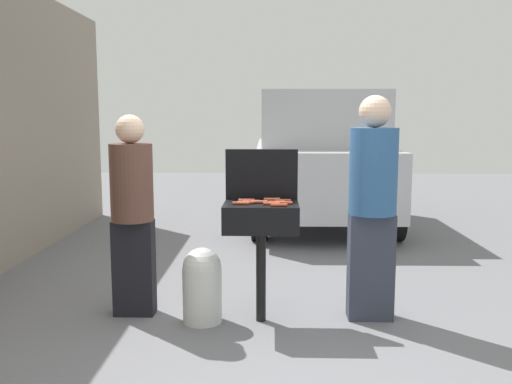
% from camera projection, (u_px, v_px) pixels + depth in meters
% --- Properties ---
extents(ground_plane, '(24.00, 24.00, 0.00)m').
position_uv_depth(ground_plane, '(262.00, 330.00, 4.37)').
color(ground_plane, slate).
extents(bbq_grill, '(0.60, 0.44, 0.98)m').
position_uv_depth(bbq_grill, '(261.00, 222.00, 4.46)').
color(bbq_grill, black).
rests_on(bbq_grill, ground).
extents(grill_lid_open, '(0.60, 0.05, 0.42)m').
position_uv_depth(grill_lid_open, '(262.00, 174.00, 4.63)').
color(grill_lid_open, black).
rests_on(grill_lid_open, bbq_grill).
extents(hot_dog_0, '(0.13, 0.03, 0.03)m').
position_uv_depth(hot_dog_0, '(246.00, 202.00, 4.41)').
color(hot_dog_0, '#B74C33').
rests_on(hot_dog_0, bbq_grill).
extents(hot_dog_1, '(0.13, 0.04, 0.03)m').
position_uv_depth(hot_dog_1, '(277.00, 202.00, 4.41)').
color(hot_dog_1, '#AD4228').
rests_on(hot_dog_1, bbq_grill).
extents(hot_dog_2, '(0.13, 0.04, 0.03)m').
position_uv_depth(hot_dog_2, '(251.00, 201.00, 4.46)').
color(hot_dog_2, '#AD4228').
rests_on(hot_dog_2, bbq_grill).
extents(hot_dog_3, '(0.13, 0.03, 0.03)m').
position_uv_depth(hot_dog_3, '(246.00, 200.00, 4.52)').
color(hot_dog_3, '#C6593D').
rests_on(hot_dog_3, bbq_grill).
extents(hot_dog_4, '(0.13, 0.04, 0.03)m').
position_uv_depth(hot_dog_4, '(283.00, 201.00, 4.50)').
color(hot_dog_4, '#AD4228').
rests_on(hot_dog_4, bbq_grill).
extents(hot_dog_5, '(0.13, 0.04, 0.03)m').
position_uv_depth(hot_dog_5, '(241.00, 203.00, 4.36)').
color(hot_dog_5, '#AD4228').
rests_on(hot_dog_5, bbq_grill).
extents(hot_dog_6, '(0.13, 0.03, 0.03)m').
position_uv_depth(hot_dog_6, '(271.00, 203.00, 4.35)').
color(hot_dog_6, '#B74C33').
rests_on(hot_dog_6, bbq_grill).
extents(hot_dog_7, '(0.13, 0.03, 0.03)m').
position_uv_depth(hot_dog_7, '(279.00, 205.00, 4.27)').
color(hot_dog_7, '#AD4228').
rests_on(hot_dog_7, bbq_grill).
extents(hot_dog_8, '(0.13, 0.04, 0.03)m').
position_uv_depth(hot_dog_8, '(272.00, 199.00, 4.57)').
color(hot_dog_8, '#C6593D').
rests_on(hot_dog_8, bbq_grill).
extents(hot_dog_9, '(0.13, 0.03, 0.03)m').
position_uv_depth(hot_dog_9, '(284.00, 203.00, 4.38)').
color(hot_dog_9, '#AD4228').
rests_on(hot_dog_9, bbq_grill).
extents(hot_dog_10, '(0.13, 0.03, 0.03)m').
position_uv_depth(hot_dog_10, '(260.00, 202.00, 4.43)').
color(hot_dog_10, '#B74C33').
rests_on(hot_dog_10, bbq_grill).
extents(propane_tank, '(0.32, 0.32, 0.62)m').
position_uv_depth(propane_tank, '(202.00, 284.00, 4.51)').
color(propane_tank, silver).
rests_on(propane_tank, ground).
extents(person_left, '(0.35, 0.35, 1.68)m').
position_uv_depth(person_left, '(132.00, 208.00, 4.60)').
color(person_left, black).
rests_on(person_left, ground).
extents(person_right, '(0.39, 0.39, 1.83)m').
position_uv_depth(person_right, '(373.00, 200.00, 4.50)').
color(person_right, '#333847').
rests_on(person_right, ground).
extents(parked_minivan, '(2.07, 4.42, 2.02)m').
position_uv_depth(parked_minivan, '(318.00, 157.00, 8.83)').
color(parked_minivan, '#B7B7BC').
rests_on(parked_minivan, ground).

